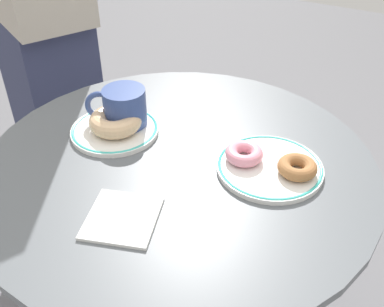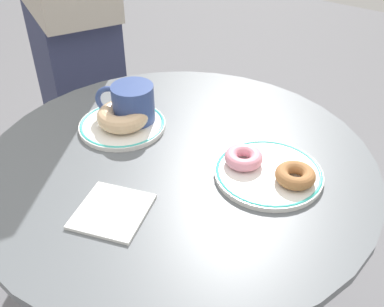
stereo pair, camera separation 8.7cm
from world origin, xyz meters
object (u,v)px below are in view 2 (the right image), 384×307
object	(u,v)px
plate_left	(122,125)
paper_napkin	(112,211)
person_figure	(68,15)
coffee_mug	(132,105)
cafe_table	(180,250)
donut_glazed	(123,116)
donut_cinnamon	(295,175)
plate_right	(268,173)
donut_pink_frosted	(244,158)

from	to	relation	value
plate_left	paper_napkin	xyz separation A→B (m)	(0.17, -0.21, -0.00)
person_figure	coffee_mug	bearing A→B (deg)	-28.94
paper_napkin	person_figure	xyz separation A→B (m)	(-0.68, 0.52, 0.05)
cafe_table	donut_glazed	bearing A→B (deg)	173.26
donut_glazed	donut_cinnamon	size ratio (longest dim) A/B	1.51
cafe_table	donut_cinnamon	bearing A→B (deg)	15.13
donut_glazed	paper_napkin	world-z (taller)	donut_glazed
donut_cinnamon	plate_left	bearing A→B (deg)	-174.28
cafe_table	donut_cinnamon	distance (m)	0.37
plate_left	donut_cinnamon	bearing A→B (deg)	5.72
plate_right	paper_napkin	distance (m)	0.30
donut_pink_frosted	donut_cinnamon	bearing A→B (deg)	4.63
plate_left	person_figure	distance (m)	0.61
person_figure	donut_cinnamon	bearing A→B (deg)	-17.10
donut_pink_frosted	coffee_mug	xyz separation A→B (m)	(-0.28, -0.00, 0.02)
donut_cinnamon	person_figure	world-z (taller)	person_figure
donut_glazed	person_figure	world-z (taller)	person_figure
donut_pink_frosted	person_figure	distance (m)	0.85
cafe_table	paper_napkin	bearing A→B (deg)	-90.02
cafe_table	donut_cinnamon	size ratio (longest dim) A/B	10.63
paper_napkin	donut_pink_frosted	bearing A→B (deg)	63.73
donut_pink_frosted	donut_glazed	bearing A→B (deg)	-173.49
cafe_table	plate_right	world-z (taller)	plate_right
donut_pink_frosted	paper_napkin	size ratio (longest dim) A/B	0.61
plate_left	plate_right	xyz separation A→B (m)	(0.34, 0.04, 0.00)
donut_pink_frosted	coffee_mug	distance (m)	0.28
plate_right	coffee_mug	world-z (taller)	coffee_mug
donut_cinnamon	coffee_mug	size ratio (longest dim) A/B	0.58
cafe_table	donut_cinnamon	xyz separation A→B (m)	(0.22, 0.06, 0.29)
donut_pink_frosted	paper_napkin	world-z (taller)	donut_pink_frosted
donut_glazed	paper_napkin	distance (m)	0.26
cafe_table	donut_glazed	xyz separation A→B (m)	(-0.16, 0.02, 0.30)
coffee_mug	person_figure	world-z (taller)	person_figure
plate_left	plate_right	bearing A→B (deg)	6.35
plate_right	donut_pink_frosted	distance (m)	0.05
donut_cinnamon	paper_napkin	xyz separation A→B (m)	(-0.22, -0.25, -0.02)
plate_left	donut_glazed	size ratio (longest dim) A/B	1.70
donut_glazed	donut_pink_frosted	xyz separation A→B (m)	(0.28, 0.03, -0.01)
donut_glazed	coffee_mug	size ratio (longest dim) A/B	0.87
donut_cinnamon	coffee_mug	xyz separation A→B (m)	(-0.38, -0.01, 0.02)
plate_right	donut_glazed	distance (m)	0.33
donut_cinnamon	donut_pink_frosted	distance (m)	0.10
donut_cinnamon	donut_pink_frosted	size ratio (longest dim) A/B	1.00
cafe_table	person_figure	bearing A→B (deg)	153.74
plate_left	coffee_mug	world-z (taller)	coffee_mug
cafe_table	donut_pink_frosted	world-z (taller)	donut_pink_frosted
plate_right	person_figure	distance (m)	0.90
plate_left	plate_right	size ratio (longest dim) A/B	0.92
plate_left	person_figure	bearing A→B (deg)	148.42
cafe_table	coffee_mug	size ratio (longest dim) A/B	6.14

